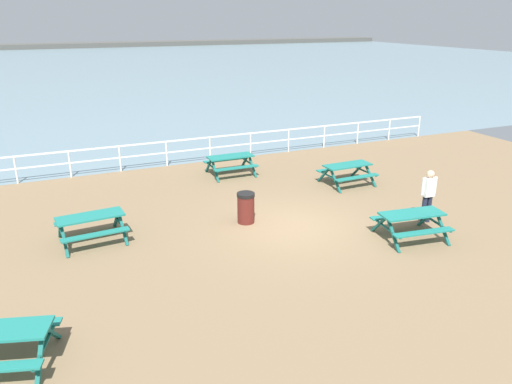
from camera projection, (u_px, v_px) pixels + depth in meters
The scene contains 10 objects.
ground_plane at pixel (293, 229), 14.87m from camera, with size 30.00×24.00×0.20m, color #846B4C.
sea_band at pixel (92, 68), 60.28m from camera, with size 142.00×90.00×0.01m, color gray.
distant_shoreline at pixel (67, 48), 97.33m from camera, with size 142.00×6.00×1.80m, color #4C4C47.
seaward_railing at pixel (210, 144), 21.26m from camera, with size 23.07×0.07×1.08m.
picnic_table_near_left at pixel (411, 219), 13.84m from camera, with size 1.98×1.75×0.80m.
picnic_table_near_right at pixel (347, 169), 18.33m from camera, with size 1.84×1.59×0.80m.
picnic_table_far_left at pixel (230, 160), 19.45m from camera, with size 1.80×1.55×0.80m.
picnic_table_far_right at pixel (91, 222), 13.65m from camera, with size 1.91×1.67×0.80m.
visitor at pixel (428, 193), 14.82m from camera, with size 0.53×0.24×1.66m.
litter_bin at pixel (246, 208), 14.95m from camera, with size 0.55×0.55×0.95m.
Camera 1 is at (-6.51, -12.01, 5.98)m, focal length 34.52 mm.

